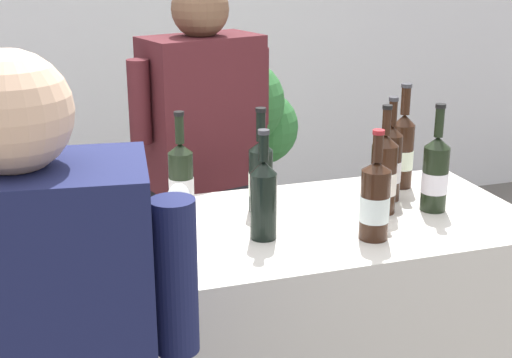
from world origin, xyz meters
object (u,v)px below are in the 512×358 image
object	(u,v)px
wine_bottle_0	(384,175)
person_server	(205,201)
wine_bottle_9	(263,197)
wine_bottle_2	(181,179)
wine_bottle_10	(15,202)
wine_bottle_6	(375,200)
potted_shrub	(240,156)
wine_bottle_7	(261,175)
wine_glass	(179,204)
wine_bottle_3	(435,173)
wine_bottle_1	(402,150)
wine_bottle_8	(390,163)

from	to	relation	value
wine_bottle_0	person_server	bearing A→B (deg)	117.54
wine_bottle_9	wine_bottle_2	bearing A→B (deg)	125.43
wine_bottle_9	wine_bottle_10	xyz separation A→B (m)	(-0.66, 0.19, -0.01)
wine_bottle_6	potted_shrub	bearing A→B (deg)	89.11
wine_bottle_2	wine_bottle_7	size ratio (longest dim) A/B	0.99
wine_bottle_9	person_server	distance (m)	0.87
wine_glass	wine_bottle_0	bearing A→B (deg)	4.96
wine_bottle_6	person_server	world-z (taller)	person_server
wine_bottle_3	wine_bottle_9	xyz separation A→B (m)	(-0.57, -0.05, 0.00)
wine_bottle_1	wine_bottle_10	bearing A→B (deg)	-175.96
wine_bottle_1	wine_bottle_3	bearing A→B (deg)	-93.18
wine_bottle_7	wine_bottle_8	xyz separation A→B (m)	(0.42, -0.03, 0.01)
wine_bottle_7	wine_glass	world-z (taller)	wine_bottle_7
wine_bottle_3	person_server	xyz separation A→B (m)	(-0.55, 0.76, -0.29)
wine_bottle_0	wine_bottle_6	bearing A→B (deg)	-124.17
wine_bottle_8	wine_bottle_9	bearing A→B (deg)	-160.05
wine_bottle_2	wine_bottle_6	bearing A→B (deg)	-36.49
wine_bottle_2	wine_bottle_10	xyz separation A→B (m)	(-0.48, -0.06, 0.00)
wine_bottle_8	wine_bottle_1	bearing A→B (deg)	45.49
wine_bottle_9	wine_bottle_10	bearing A→B (deg)	163.80
wine_bottle_9	wine_bottle_6	bearing A→B (deg)	-18.50
wine_bottle_3	wine_bottle_8	world-z (taller)	wine_bottle_8
wine_bottle_6	wine_bottle_9	xyz separation A→B (m)	(-0.29, 0.10, 0.01)
wine_bottle_7	wine_bottle_1	bearing A→B (deg)	7.56
potted_shrub	wine_bottle_7	bearing A→B (deg)	-103.29
wine_bottle_9	person_server	world-z (taller)	person_server
wine_bottle_10	person_server	bearing A→B (deg)	42.17
wine_bottle_6	wine_bottle_7	distance (m)	0.39
wine_bottle_10	potted_shrub	world-z (taller)	wine_bottle_10
wine_bottle_2	wine_bottle_8	bearing A→B (deg)	-6.45
wine_bottle_8	wine_bottle_3	bearing A→B (deg)	-55.21
wine_bottle_8	wine_bottle_9	size ratio (longest dim) A/B	1.07
wine_bottle_3	wine_bottle_9	world-z (taller)	wine_bottle_3
wine_bottle_1	wine_bottle_8	size ratio (longest dim) A/B	1.05
wine_bottle_0	person_server	xyz separation A→B (m)	(-0.38, 0.74, -0.30)
wine_bottle_8	potted_shrub	bearing A→B (deg)	98.70
wine_bottle_1	wine_bottle_6	distance (m)	0.48
wine_bottle_1	wine_bottle_9	size ratio (longest dim) A/B	1.13
wine_bottle_0	wine_bottle_2	xyz separation A→B (m)	(-0.59, 0.18, -0.01)
wine_bottle_3	wine_bottle_6	world-z (taller)	wine_bottle_3
wine_bottle_3	wine_bottle_7	size ratio (longest dim) A/B	1.03
wine_bottle_10	potted_shrub	distance (m)	1.49
wine_bottle_2	wine_bottle_10	size ratio (longest dim) A/B	1.03
wine_bottle_7	wine_bottle_9	bearing A→B (deg)	-106.22
wine_bottle_3	wine_bottle_0	bearing A→B (deg)	170.37
person_server	potted_shrub	bearing A→B (deg)	58.79
wine_bottle_3	wine_bottle_9	bearing A→B (deg)	-175.13
wine_bottle_7	wine_bottle_9	size ratio (longest dim) A/B	1.04
wine_bottle_6	wine_bottle_10	world-z (taller)	wine_bottle_6
wine_bottle_9	wine_bottle_1	bearing A→B (deg)	25.44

